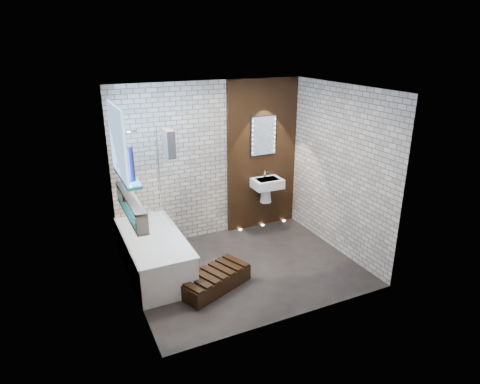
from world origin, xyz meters
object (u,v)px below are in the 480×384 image
walnut_step (214,281)px  washbasin (267,187)px  bath_screen (166,177)px  led_mirror (264,136)px  bathtub (154,254)px

walnut_step → washbasin: bearing=41.6°
bath_screen → led_mirror: bearing=10.7°
bathtub → led_mirror: bearing=19.8°
bathtub → washbasin: (2.17, 0.62, 0.50)m
bath_screen → walnut_step: size_ratio=1.40×
bathtub → bath_screen: bearing=51.1°
bath_screen → washbasin: bath_screen is taller
walnut_step → bath_screen: bearing=102.8°
bathtub → led_mirror: 2.68m
bathtub → walnut_step: (0.62, -0.75, -0.18)m
bath_screen → led_mirror: size_ratio=2.00×
bath_screen → washbasin: size_ratio=2.41×
washbasin → led_mirror: 0.88m
bath_screen → walnut_step: bearing=-77.2°
bathtub → walnut_step: bearing=-50.2°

